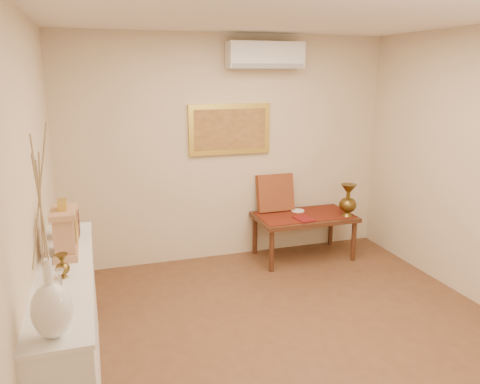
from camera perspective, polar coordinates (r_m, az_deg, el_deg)
name	(u,v)px	position (r m, az deg, el deg)	size (l,w,h in m)	color
floor	(306,350)	(4.17, 8.06, -18.54)	(4.50, 4.50, 0.00)	brown
ceiling	(320,7)	(3.54, 9.69, 21.39)	(4.50, 4.50, 0.00)	white
wall_back	(229,150)	(5.68, -1.32, 5.18)	(4.00, 0.02, 2.70)	beige
wall_left	(29,218)	(3.29, -24.31, -2.95)	(0.02, 4.50, 2.70)	beige
white_vase	(44,238)	(2.39, -22.79, -5.14)	(0.20, 0.20, 1.05)	white
candlestick	(61,286)	(2.89, -21.02, -10.66)	(0.10, 0.10, 0.20)	silver
brass_urn_small	(62,262)	(3.22, -20.88, -8.01)	(0.09, 0.09, 0.21)	brown
table_cloth	(304,215)	(5.82, 7.83, -2.77)	(1.14, 0.59, 0.01)	maroon
brass_urn_tall	(348,197)	(5.81, 13.05, -0.57)	(0.21, 0.21, 0.48)	brown
plate	(298,211)	(5.95, 7.05, -2.28)	(0.17, 0.17, 0.01)	white
menu	(304,219)	(5.63, 7.78, -3.25)	(0.18, 0.25, 0.01)	maroon
cushion	(275,193)	(5.89, 4.31, -0.08)	(0.47, 0.10, 0.47)	#601513
display_ledge	(70,334)	(3.60, -19.99, -15.91)	(0.37, 2.02, 0.98)	white
mantel_clock	(65,232)	(3.57, -20.53, -4.54)	(0.17, 0.36, 0.41)	tan
wooden_chest	(69,221)	(3.98, -20.14, -3.38)	(0.16, 0.21, 0.24)	tan
low_table	(304,220)	(5.85, 7.80, -3.42)	(1.20, 0.70, 0.55)	#492615
painting	(230,129)	(5.62, -1.25, 7.66)	(1.00, 0.06, 0.60)	gold
ac_unit	(265,55)	(5.62, 3.10, 16.30)	(0.90, 0.25, 0.30)	silver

